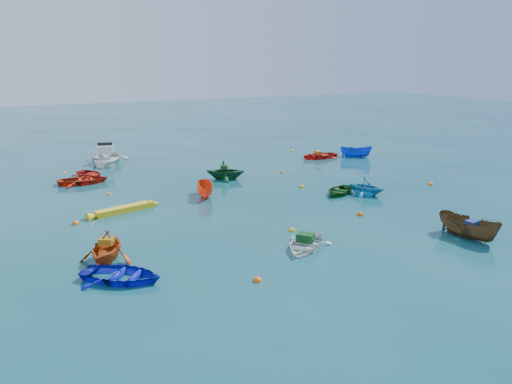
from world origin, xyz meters
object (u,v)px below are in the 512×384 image
dinghy_white_near (305,248)px  motorboat_white (106,163)px  dinghy_blue_sw (122,280)px  kayak_yellow (125,212)px

dinghy_white_near → motorboat_white: 23.67m
dinghy_blue_sw → dinghy_white_near: size_ratio=1.12×
dinghy_blue_sw → kayak_yellow: dinghy_blue_sw is taller
dinghy_blue_sw → dinghy_white_near: dinghy_blue_sw is taller
dinghy_blue_sw → kayak_yellow: 9.17m
kayak_yellow → motorboat_white: size_ratio=0.83×
dinghy_blue_sw → kayak_yellow: bearing=26.3°
dinghy_white_near → kayak_yellow: bearing=172.9°
dinghy_blue_sw → motorboat_white: bearing=30.3°
dinghy_blue_sw → dinghy_white_near: (8.04, -0.40, 0.00)m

